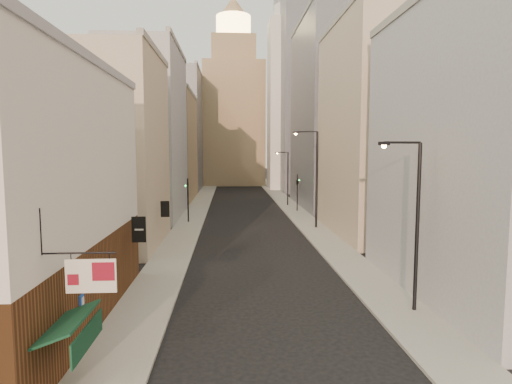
# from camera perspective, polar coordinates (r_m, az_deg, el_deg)

# --- Properties ---
(sidewalk_left) EXTENTS (3.00, 140.00, 0.15)m
(sidewalk_left) POSITION_cam_1_polar(r_m,az_deg,el_deg) (66.25, -7.34, -1.42)
(sidewalk_left) COLOR gray
(sidewalk_left) RESTS_ON ground
(sidewalk_right) EXTENTS (3.00, 140.00, 0.15)m
(sidewalk_right) POSITION_cam_1_polar(r_m,az_deg,el_deg) (66.65, 3.88, -1.34)
(sidewalk_right) COLOR gray
(sidewalk_right) RESTS_ON ground
(near_building_left) EXTENTS (8.30, 23.04, 12.30)m
(near_building_left) POSITION_cam_1_polar(r_m,az_deg,el_deg) (21.64, -27.87, -0.70)
(near_building_left) COLOR brown
(near_building_left) RESTS_ON ground
(left_bldg_beige) EXTENTS (8.00, 12.00, 16.00)m
(left_bldg_beige) POSITION_cam_1_polar(r_m,az_deg,el_deg) (37.93, -18.80, 5.10)
(left_bldg_beige) COLOR tan
(left_bldg_beige) RESTS_ON ground
(left_bldg_grey) EXTENTS (8.00, 16.00, 20.00)m
(left_bldg_grey) POSITION_cam_1_polar(r_m,az_deg,el_deg) (53.56, -14.34, 7.43)
(left_bldg_grey) COLOR #96979B
(left_bldg_grey) RESTS_ON ground
(left_bldg_tan) EXTENTS (8.00, 18.00, 17.00)m
(left_bldg_tan) POSITION_cam_1_polar(r_m,az_deg,el_deg) (71.30, -11.60, 5.80)
(left_bldg_tan) COLOR #937958
(left_bldg_tan) RESTS_ON ground
(left_bldg_wingrid) EXTENTS (8.00, 20.00, 24.00)m
(left_bldg_wingrid) POSITION_cam_1_polar(r_m,az_deg,el_deg) (91.22, -9.87, 7.97)
(left_bldg_wingrid) COLOR gray
(left_bldg_wingrid) RESTS_ON ground
(right_bldg_grey) EXTENTS (8.00, 16.00, 16.00)m
(right_bldg_grey) POSITION_cam_1_polar(r_m,az_deg,el_deg) (26.61, 28.46, 4.62)
(right_bldg_grey) COLOR #96979B
(right_bldg_grey) RESTS_ON ground
(right_bldg_beige) EXTENTS (8.00, 16.00, 20.00)m
(right_bldg_beige) POSITION_cam_1_polar(r_m,az_deg,el_deg) (43.00, 15.71, 7.88)
(right_bldg_beige) COLOR tan
(right_bldg_beige) RESTS_ON ground
(right_bldg_wingrid) EXTENTS (8.00, 20.00, 26.00)m
(right_bldg_wingrid) POSITION_cam_1_polar(r_m,az_deg,el_deg) (62.40, 9.66, 10.01)
(right_bldg_wingrid) COLOR gray
(right_bldg_wingrid) RESTS_ON ground
(highrise) EXTENTS (21.00, 23.00, 51.20)m
(highrise) POSITION_cam_1_polar(r_m,az_deg,el_deg) (92.51, 9.46, 16.46)
(highrise) COLOR gray
(highrise) RESTS_ON ground
(clock_tower) EXTENTS (14.00, 14.00, 44.90)m
(clock_tower) POSITION_cam_1_polar(r_m,az_deg,el_deg) (103.04, -2.97, 10.90)
(clock_tower) COLOR #937958
(clock_tower) RESTS_ON ground
(white_tower) EXTENTS (8.00, 8.00, 41.50)m
(white_tower) POSITION_cam_1_polar(r_m,az_deg,el_deg) (90.02, 4.30, 12.28)
(white_tower) COLOR silver
(white_tower) RESTS_ON ground
(streetlamp_near) EXTENTS (2.24, 0.45, 8.57)m
(streetlamp_near) POSITION_cam_1_polar(r_m,az_deg,el_deg) (22.43, 20.26, -3.09)
(streetlamp_near) COLOR black
(streetlamp_near) RESTS_ON ground
(streetlamp_mid) EXTENTS (2.55, 1.05, 10.09)m
(streetlamp_mid) POSITION_cam_1_polar(r_m,az_deg,el_deg) (44.39, 7.77, 2.49)
(streetlamp_mid) COLOR black
(streetlamp_mid) RESTS_ON ground
(streetlamp_far) EXTENTS (2.00, 0.79, 7.88)m
(streetlamp_far) POSITION_cam_1_polar(r_m,az_deg,el_deg) (61.93, 4.10, 2.23)
(streetlamp_far) COLOR black
(streetlamp_far) RESTS_ON ground
(traffic_light_left) EXTENTS (0.56, 0.46, 5.00)m
(traffic_light_left) POSITION_cam_1_polar(r_m,az_deg,el_deg) (48.08, -9.08, 0.21)
(traffic_light_left) COLOR black
(traffic_light_left) RESTS_ON ground
(traffic_light_right) EXTENTS (0.62, 0.58, 5.00)m
(traffic_light_right) POSITION_cam_1_polar(r_m,az_deg,el_deg) (56.38, 5.54, 1.15)
(traffic_light_right) COLOR black
(traffic_light_right) RESTS_ON ground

